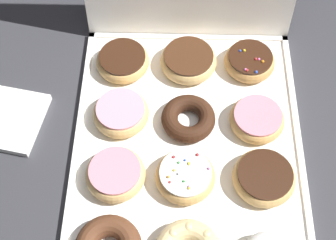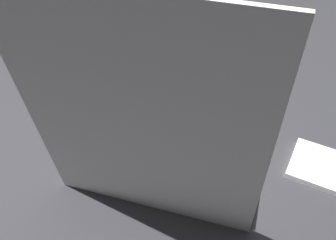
{
  "view_description": "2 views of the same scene",
  "coord_description": "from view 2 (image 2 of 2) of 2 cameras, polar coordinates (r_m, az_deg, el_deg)",
  "views": [
    {
      "loc": [
        -0.03,
        -0.42,
        0.82
      ],
      "look_at": [
        -0.04,
        0.05,
        0.04
      ],
      "focal_mm": 50.62,
      "sensor_mm": 36.0,
      "label": 1
    },
    {
      "loc": [
        -0.18,
        0.76,
        0.71
      ],
      "look_at": [
        0.04,
        0.04,
        0.03
      ],
      "focal_mm": 39.61,
      "sensor_mm": 36.0,
      "label": 2
    }
  ],
  "objects": [
    {
      "name": "donut_box",
      "position": [
        1.05,
        2.64,
        -0.33
      ],
      "size": [
        0.44,
        0.58,
        0.01
      ],
      "color": "white",
      "rests_on": "ground"
    },
    {
      "name": "sprinkle_donut_11",
      "position": [
        0.93,
        -8.39,
        -5.83
      ],
      "size": [
        0.11,
        0.11,
        0.04
      ],
      "color": "tan",
      "rests_on": "donut_box"
    },
    {
      "name": "chocolate_frosted_donut_10",
      "position": [
        0.9,
        -0.78,
        -7.52
      ],
      "size": [
        0.12,
        0.12,
        0.04
      ],
      "color": "#E5B770",
      "rests_on": "donut_box"
    },
    {
      "name": "powdered_filled_donut_2",
      "position": [
        1.22,
        -0.89,
        8.07
      ],
      "size": [
        0.08,
        0.08,
        0.05
      ],
      "color": "white",
      "rests_on": "donut_box"
    },
    {
      "name": "chocolate_cake_ring_donut_7",
      "position": [
        0.99,
        1.7,
        -1.71
      ],
      "size": [
        0.11,
        0.11,
        0.03
      ],
      "color": "#381E11",
      "rests_on": "donut_box"
    },
    {
      "name": "pink_frosted_donut_8",
      "position": [
        1.02,
        -5.54,
        -0.17
      ],
      "size": [
        0.11,
        0.11,
        0.03
      ],
      "color": "tan",
      "rests_on": "donut_box"
    },
    {
      "name": "chocolate_frosted_donut_9",
      "position": [
        0.88,
        8.15,
        -9.3
      ],
      "size": [
        0.11,
        0.11,
        0.04
      ],
      "color": "tan",
      "rests_on": "donut_box"
    },
    {
      "name": "pink_frosted_donut_3",
      "position": [
        1.07,
        10.47,
        1.39
      ],
      "size": [
        0.11,
        0.11,
        0.04
      ],
      "color": "#E5B770",
      "rests_on": "donut_box"
    },
    {
      "name": "chocolate_frosted_donut_5",
      "position": [
        1.11,
        -3.42,
        4.0
      ],
      "size": [
        0.12,
        0.12,
        0.04
      ],
      "color": "tan",
      "rests_on": "donut_box"
    },
    {
      "name": "pink_frosted_donut_6",
      "position": [
        0.97,
        9.25,
        -3.44
      ],
      "size": [
        0.11,
        0.11,
        0.04
      ],
      "color": "#E5B770",
      "rests_on": "donut_box"
    },
    {
      "name": "chocolate_cake_ring_donut_0",
      "position": [
        1.17,
        11.56,
        5.43
      ],
      "size": [
        0.12,
        0.12,
        0.04
      ],
      "color": "#59331E",
      "rests_on": "donut_box"
    },
    {
      "name": "box_lid_open",
      "position": [
        0.64,
        -4.24,
        -1.79
      ],
      "size": [
        0.44,
        0.09,
        0.54
      ],
      "primitive_type": "cube",
      "rotation": [
        1.43,
        0.0,
        0.0
      ],
      "color": "white",
      "rests_on": "ground"
    },
    {
      "name": "ground_plane",
      "position": [
        1.05,
        2.63,
        -0.54
      ],
      "size": [
        3.0,
        3.0,
        0.0
      ],
      "primitive_type": "plane",
      "color": "#333338"
    },
    {
      "name": "sprinkle_donut_4",
      "position": [
        1.08,
        3.81,
        2.7
      ],
      "size": [
        0.11,
        0.11,
        0.04
      ],
      "color": "tan",
      "rests_on": "donut_box"
    },
    {
      "name": "cruller_donut_1",
      "position": [
        1.19,
        5.09,
        6.81
      ],
      "size": [
        0.12,
        0.12,
        0.04
      ],
      "color": "#EACC8C",
      "rests_on": "donut_box"
    },
    {
      "name": "napkin_stack",
      "position": [
        1.0,
        22.29,
        -6.59
      ],
      "size": [
        0.16,
        0.16,
        0.01
      ],
      "primitive_type": "cube",
      "rotation": [
        0.0,
        0.0,
        -0.19
      ],
      "color": "white",
      "rests_on": "ground"
    }
  ]
}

